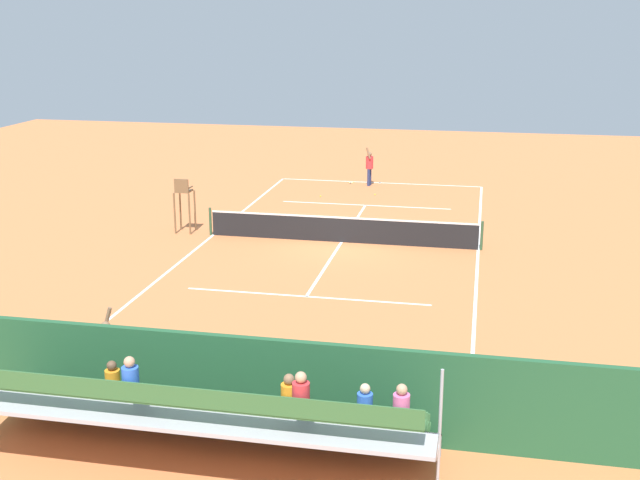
% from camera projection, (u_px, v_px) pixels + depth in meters
% --- Properties ---
extents(ground_plane, '(60.00, 60.00, 0.00)m').
position_uv_depth(ground_plane, '(342.00, 242.00, 29.94)').
color(ground_plane, '#D17542').
extents(court_line_markings, '(10.10, 22.20, 0.01)m').
position_uv_depth(court_line_markings, '(342.00, 242.00, 29.97)').
color(court_line_markings, white).
rests_on(court_line_markings, ground).
extents(tennis_net, '(10.30, 0.10, 1.07)m').
position_uv_depth(tennis_net, '(342.00, 229.00, 29.80)').
color(tennis_net, black).
rests_on(tennis_net, ground).
extents(backdrop_wall, '(18.00, 0.16, 2.00)m').
position_uv_depth(backdrop_wall, '(222.00, 380.00, 16.47)').
color(backdrop_wall, '#235633').
rests_on(backdrop_wall, ground).
extents(bleacher_stand, '(9.06, 2.40, 2.48)m').
position_uv_depth(bleacher_stand, '(207.00, 415.00, 15.18)').
color(bleacher_stand, '#B2B2B7').
rests_on(bleacher_stand, ground).
extents(umpire_chair, '(0.67, 0.67, 2.14)m').
position_uv_depth(umpire_chair, '(184.00, 199.00, 30.92)').
color(umpire_chair, brown).
rests_on(umpire_chair, ground).
extents(courtside_bench, '(1.80, 0.40, 0.93)m').
position_uv_depth(courtside_bench, '(319.00, 392.00, 16.92)').
color(courtside_bench, '#234C2D').
rests_on(courtside_bench, ground).
extents(equipment_bag, '(0.90, 0.36, 0.36)m').
position_uv_depth(equipment_bag, '(249.00, 405.00, 17.19)').
color(equipment_bag, black).
rests_on(equipment_bag, ground).
extents(tennis_player, '(0.41, 0.55, 1.93)m').
position_uv_depth(tennis_player, '(369.00, 165.00, 39.39)').
color(tennis_player, navy).
rests_on(tennis_player, ground).
extents(tennis_racket, '(0.31, 0.56, 0.03)m').
position_uv_depth(tennis_racket, '(351.00, 182.00, 40.36)').
color(tennis_racket, black).
rests_on(tennis_racket, ground).
extents(tennis_ball_near, '(0.07, 0.07, 0.07)m').
position_uv_depth(tennis_ball_near, '(320.00, 196.00, 37.23)').
color(tennis_ball_near, '#CCDB33').
rests_on(tennis_ball_near, ground).
extents(tennis_ball_far, '(0.07, 0.07, 0.07)m').
position_uv_depth(tennis_ball_far, '(375.00, 194.00, 37.57)').
color(tennis_ball_far, '#CCDB33').
rests_on(tennis_ball_far, ground).
extents(line_judge, '(0.44, 0.56, 1.93)m').
position_uv_depth(line_judge, '(107.00, 349.00, 17.96)').
color(line_judge, '#232328').
rests_on(line_judge, ground).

